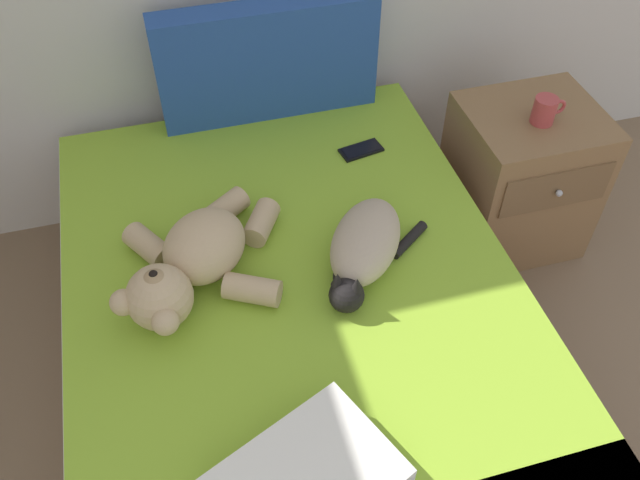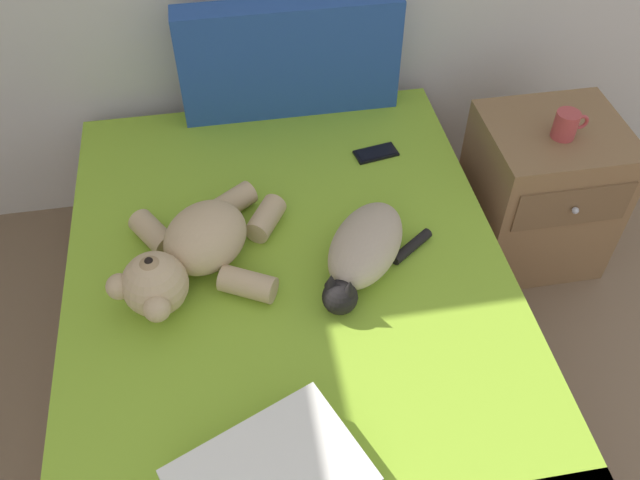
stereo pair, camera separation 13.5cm
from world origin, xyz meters
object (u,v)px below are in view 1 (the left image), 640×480
cat (364,247)px  nightstand (519,178)px  patterned_cushion (268,61)px  mug (545,110)px  cell_phone (361,150)px  teddy_bear (193,262)px  bed (299,343)px

cat → nightstand: bearing=28.2°
patterned_cushion → nightstand: bearing=-25.0°
mug → cell_phone: bearing=168.5°
cat → teddy_bear: (-0.49, 0.07, 0.01)m
cell_phone → nightstand: 0.66m
patterned_cushion → nightstand: size_ratio=1.33×
bed → cat: size_ratio=4.75×
bed → mug: (0.99, 0.43, 0.39)m
mug → teddy_bear: bearing=-166.1°
bed → patterned_cushion: patterned_cushion is taller
cell_phone → patterned_cushion: bearing=128.2°
bed → teddy_bear: 0.45m
patterned_cushion → nightstand: (0.87, -0.41, -0.41)m
cat → mug: (0.77, 0.38, 0.07)m
cat → teddy_bear: 0.49m
bed → mug: 1.14m
cat → bed: bearing=-165.8°
patterned_cushion → cat: patterned_cushion is taller
patterned_cushion → teddy_bear: patterned_cushion is taller
bed → nightstand: size_ratio=3.24×
bed → patterned_cushion: size_ratio=2.44×
cat → cell_phone: size_ratio=2.53×
patterned_cushion → cat: (0.10, -0.82, -0.14)m
bed → patterned_cushion: 1.00m
nightstand → patterned_cushion: bearing=155.0°
bed → cat: 0.39m
cat → nightstand: 0.92m
cell_phone → nightstand: size_ratio=0.27×
nightstand → mug: mug is taller
teddy_bear → cell_phone: 0.78m
bed → mug: mug is taller
cell_phone → mug: size_ratio=1.32×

